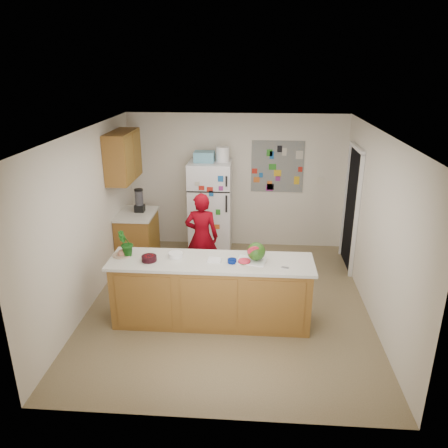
# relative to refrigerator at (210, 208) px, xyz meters

# --- Properties ---
(floor) EXTENTS (4.00, 4.50, 0.02)m
(floor) POSITION_rel_refrigerator_xyz_m (0.45, -1.88, -0.86)
(floor) COLOR brown
(floor) RESTS_ON ground
(wall_back) EXTENTS (4.00, 0.02, 2.50)m
(wall_back) POSITION_rel_refrigerator_xyz_m (0.45, 0.38, 0.40)
(wall_back) COLOR beige
(wall_back) RESTS_ON ground
(wall_left) EXTENTS (0.02, 4.50, 2.50)m
(wall_left) POSITION_rel_refrigerator_xyz_m (-1.56, -1.88, 0.40)
(wall_left) COLOR beige
(wall_left) RESTS_ON ground
(wall_right) EXTENTS (0.02, 4.50, 2.50)m
(wall_right) POSITION_rel_refrigerator_xyz_m (2.46, -1.88, 0.40)
(wall_right) COLOR beige
(wall_right) RESTS_ON ground
(ceiling) EXTENTS (4.00, 4.50, 0.02)m
(ceiling) POSITION_rel_refrigerator_xyz_m (0.45, -1.88, 1.66)
(ceiling) COLOR white
(ceiling) RESTS_ON wall_back
(doorway) EXTENTS (0.03, 0.85, 2.04)m
(doorway) POSITION_rel_refrigerator_xyz_m (2.44, -0.43, 0.17)
(doorway) COLOR black
(doorway) RESTS_ON ground
(peninsula_base) EXTENTS (2.60, 0.62, 0.88)m
(peninsula_base) POSITION_rel_refrigerator_xyz_m (0.25, -2.38, -0.41)
(peninsula_base) COLOR brown
(peninsula_base) RESTS_ON floor
(peninsula_top) EXTENTS (2.68, 0.70, 0.04)m
(peninsula_top) POSITION_rel_refrigerator_xyz_m (0.25, -2.38, 0.05)
(peninsula_top) COLOR silver
(peninsula_top) RESTS_ON peninsula_base
(side_counter_base) EXTENTS (0.60, 0.80, 0.86)m
(side_counter_base) POSITION_rel_refrigerator_xyz_m (-1.24, -0.53, -0.42)
(side_counter_base) COLOR brown
(side_counter_base) RESTS_ON floor
(side_counter_top) EXTENTS (0.64, 0.84, 0.04)m
(side_counter_top) POSITION_rel_refrigerator_xyz_m (-1.24, -0.53, 0.03)
(side_counter_top) COLOR silver
(side_counter_top) RESTS_ON side_counter_base
(upper_cabinets) EXTENTS (0.35, 1.00, 0.80)m
(upper_cabinets) POSITION_rel_refrigerator_xyz_m (-1.37, -0.58, 1.05)
(upper_cabinets) COLOR brown
(upper_cabinets) RESTS_ON wall_left
(refrigerator) EXTENTS (0.75, 0.70, 1.70)m
(refrigerator) POSITION_rel_refrigerator_xyz_m (0.00, 0.00, 0.00)
(refrigerator) COLOR silver
(refrigerator) RESTS_ON floor
(fridge_top_bin) EXTENTS (0.35, 0.28, 0.18)m
(fridge_top_bin) POSITION_rel_refrigerator_xyz_m (-0.10, 0.00, 0.94)
(fridge_top_bin) COLOR #5999B2
(fridge_top_bin) RESTS_ON refrigerator
(photo_collage) EXTENTS (0.95, 0.01, 0.95)m
(photo_collage) POSITION_rel_refrigerator_xyz_m (1.20, 0.36, 0.70)
(photo_collage) COLOR slate
(photo_collage) RESTS_ON wall_back
(person) EXTENTS (0.53, 0.35, 1.45)m
(person) POSITION_rel_refrigerator_xyz_m (-0.03, -1.11, -0.12)
(person) COLOR maroon
(person) RESTS_ON floor
(blender_appliance) EXTENTS (0.14, 0.14, 0.38)m
(blender_appliance) POSITION_rel_refrigerator_xyz_m (-1.19, -0.45, 0.24)
(blender_appliance) COLOR black
(blender_appliance) RESTS_ON side_counter_top
(cutting_board) EXTENTS (0.42, 0.34, 0.01)m
(cutting_board) POSITION_rel_refrigerator_xyz_m (0.78, -2.37, 0.08)
(cutting_board) COLOR silver
(cutting_board) RESTS_ON peninsula_top
(watermelon) EXTENTS (0.24, 0.24, 0.24)m
(watermelon) POSITION_rel_refrigerator_xyz_m (0.84, -2.35, 0.20)
(watermelon) COLOR #15550F
(watermelon) RESTS_ON cutting_board
(watermelon_slice) EXTENTS (0.16, 0.16, 0.02)m
(watermelon_slice) POSITION_rel_refrigerator_xyz_m (0.68, -2.42, 0.09)
(watermelon_slice) COLOR red
(watermelon_slice) RESTS_ON cutting_board
(cherry_bowl) EXTENTS (0.24, 0.24, 0.07)m
(cherry_bowl) POSITION_rel_refrigerator_xyz_m (-0.55, -2.45, 0.11)
(cherry_bowl) COLOR black
(cherry_bowl) RESTS_ON peninsula_top
(white_bowl) EXTENTS (0.24, 0.24, 0.06)m
(white_bowl) POSITION_rel_refrigerator_xyz_m (-0.23, -2.31, 0.10)
(white_bowl) COLOR white
(white_bowl) RESTS_ON peninsula_top
(cobalt_bowl) EXTENTS (0.12, 0.12, 0.05)m
(cobalt_bowl) POSITION_rel_refrigerator_xyz_m (0.53, -2.43, 0.10)
(cobalt_bowl) COLOR #03155D
(cobalt_bowl) RESTS_ON peninsula_top
(plate) EXTENTS (0.24, 0.24, 0.02)m
(plate) POSITION_rel_refrigerator_xyz_m (-0.95, -2.32, 0.08)
(plate) COLOR beige
(plate) RESTS_ON peninsula_top
(paper_towel) EXTENTS (0.18, 0.16, 0.02)m
(paper_towel) POSITION_rel_refrigerator_xyz_m (0.30, -2.39, 0.08)
(paper_towel) COLOR white
(paper_towel) RESTS_ON peninsula_top
(keys) EXTENTS (0.10, 0.06, 0.01)m
(keys) POSITION_rel_refrigerator_xyz_m (1.20, -2.54, 0.08)
(keys) COLOR gray
(keys) RESTS_ON peninsula_top
(potted_plant) EXTENTS (0.25, 0.26, 0.36)m
(potted_plant) POSITION_rel_refrigerator_xyz_m (-0.89, -2.33, 0.25)
(potted_plant) COLOR #1F4816
(potted_plant) RESTS_ON peninsula_top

